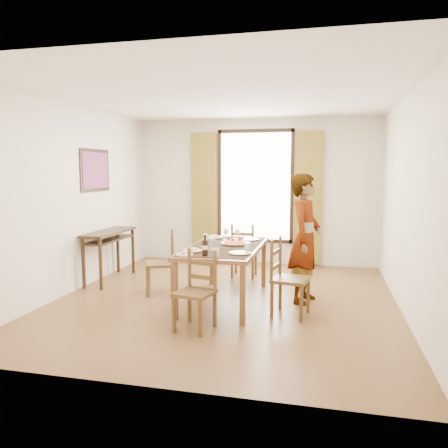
% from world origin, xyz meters
% --- Properties ---
extents(ground, '(5.00, 5.00, 0.00)m').
position_xyz_m(ground, '(0.00, 0.00, 0.00)').
color(ground, '#572D1B').
rests_on(ground, ground).
extents(room_shell, '(4.60, 5.10, 2.74)m').
position_xyz_m(room_shell, '(-0.00, 0.13, 1.54)').
color(room_shell, silver).
rests_on(room_shell, ground).
extents(console_table, '(0.38, 1.20, 0.80)m').
position_xyz_m(console_table, '(-2.03, 0.60, 0.68)').
color(console_table, '#331E11').
rests_on(console_table, ground).
extents(dining_table, '(0.93, 1.82, 0.76)m').
position_xyz_m(dining_table, '(0.00, -0.06, 0.69)').
color(dining_table, brown).
rests_on(dining_table, ground).
extents(chair_west, '(0.51, 0.51, 0.90)m').
position_xyz_m(chair_west, '(-0.95, 0.11, 0.42)').
color(chair_west, brown).
rests_on(chair_west, ground).
extents(chair_north, '(0.40, 0.40, 0.89)m').
position_xyz_m(chair_north, '(0.00, 1.32, 0.42)').
color(chair_north, brown).
rests_on(chair_north, ground).
extents(chair_south, '(0.46, 0.46, 0.87)m').
position_xyz_m(chair_south, '(-0.07, -1.14, 0.40)').
color(chair_south, brown).
rests_on(chair_south, ground).
extents(chair_east, '(0.48, 0.48, 0.94)m').
position_xyz_m(chair_east, '(0.87, -0.45, 0.44)').
color(chair_east, brown).
rests_on(chair_east, ground).
extents(man, '(0.80, 0.67, 1.71)m').
position_xyz_m(man, '(1.04, 0.17, 0.85)').
color(man, gray).
rests_on(man, ground).
extents(plate_sw, '(0.27, 0.27, 0.05)m').
position_xyz_m(plate_sw, '(-0.29, -0.58, 0.78)').
color(plate_sw, silver).
rests_on(plate_sw, dining_table).
extents(plate_se, '(0.27, 0.27, 0.05)m').
position_xyz_m(plate_se, '(0.31, -0.58, 0.78)').
color(plate_se, silver).
rests_on(plate_se, dining_table).
extents(plate_nw, '(0.27, 0.27, 0.05)m').
position_xyz_m(plate_nw, '(-0.29, 0.52, 0.78)').
color(plate_nw, silver).
rests_on(plate_nw, dining_table).
extents(plate_ne, '(0.27, 0.27, 0.05)m').
position_xyz_m(plate_ne, '(0.25, 0.47, 0.78)').
color(plate_ne, silver).
rests_on(plate_ne, dining_table).
extents(pasta_platter, '(0.40, 0.40, 0.10)m').
position_xyz_m(pasta_platter, '(0.12, 0.05, 0.81)').
color(pasta_platter, '#BC3718').
rests_on(pasta_platter, dining_table).
extents(caprese_plate, '(0.20, 0.20, 0.04)m').
position_xyz_m(caprese_plate, '(-0.31, -0.81, 0.78)').
color(caprese_plate, silver).
rests_on(caprese_plate, dining_table).
extents(wine_glass_a, '(0.08, 0.08, 0.18)m').
position_xyz_m(wine_glass_a, '(-0.09, -0.41, 0.85)').
color(wine_glass_a, white).
rests_on(wine_glass_a, dining_table).
extents(wine_glass_b, '(0.08, 0.08, 0.18)m').
position_xyz_m(wine_glass_b, '(0.09, 0.33, 0.85)').
color(wine_glass_b, white).
rests_on(wine_glass_b, dining_table).
extents(wine_glass_c, '(0.08, 0.08, 0.18)m').
position_xyz_m(wine_glass_c, '(-0.08, 0.35, 0.85)').
color(wine_glass_c, white).
rests_on(wine_glass_c, dining_table).
extents(tumbler_a, '(0.07, 0.07, 0.10)m').
position_xyz_m(tumbler_a, '(0.36, -0.36, 0.81)').
color(tumbler_a, silver).
rests_on(tumbler_a, dining_table).
extents(tumbler_b, '(0.07, 0.07, 0.10)m').
position_xyz_m(tumbler_b, '(-0.36, 0.27, 0.81)').
color(tumbler_b, silver).
rests_on(tumbler_b, dining_table).
extents(tumbler_c, '(0.07, 0.07, 0.10)m').
position_xyz_m(tumbler_c, '(0.07, -0.81, 0.81)').
color(tumbler_c, silver).
rests_on(tumbler_c, dining_table).
extents(wine_bottle, '(0.07, 0.07, 0.25)m').
position_xyz_m(wine_bottle, '(-0.07, -0.79, 0.88)').
color(wine_bottle, black).
rests_on(wine_bottle, dining_table).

